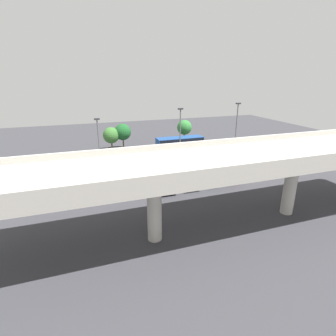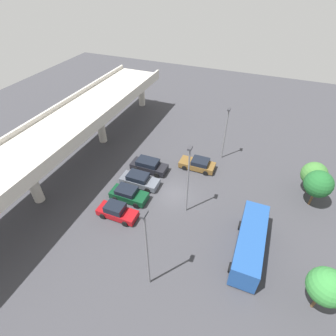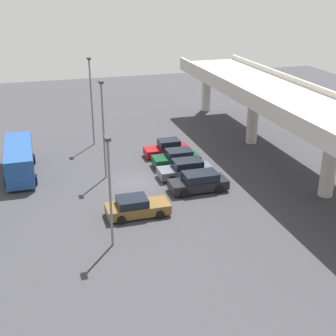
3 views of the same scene
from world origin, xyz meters
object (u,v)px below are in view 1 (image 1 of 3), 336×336
at_px(shuttle_bus, 180,143).
at_px(parked_car_2, 186,179).
at_px(parked_car_1, 205,177).
at_px(lamp_post_mid_lot, 99,141).
at_px(parked_car_0, 224,174).
at_px(lamp_post_near_aisle, 236,128).
at_px(tree_front_centre, 123,132).
at_px(parked_car_4, 130,170).
at_px(tree_front_right, 111,135).
at_px(lamp_post_by_overpass, 180,134).
at_px(parked_car_3, 163,183).
at_px(tree_front_left, 184,127).

bearing_deg(shuttle_bus, parked_car_2, -108.75).
distance_m(parked_car_1, shuttle_bus, 14.05).
xyz_separation_m(parked_car_1, lamp_post_mid_lot, (11.97, -8.21, 3.68)).
relative_size(parked_car_0, lamp_post_near_aisle, 0.49).
distance_m(parked_car_1, lamp_post_mid_lot, 14.98).
distance_m(parked_car_1, tree_front_centre, 20.78).
xyz_separation_m(parked_car_4, tree_front_right, (0.58, -13.44, 2.03)).
bearing_deg(shuttle_bus, tree_front_right, 154.09).
bearing_deg(lamp_post_by_overpass, parked_car_0, 118.07).
bearing_deg(tree_front_centre, lamp_post_by_overpass, 115.55).
relative_size(parked_car_0, parked_car_3, 0.93).
bearing_deg(tree_front_centre, parked_car_0, 116.43).
relative_size(parked_car_3, parked_car_4, 1.03).
height_order(lamp_post_mid_lot, tree_front_left, lamp_post_mid_lot).
height_order(parked_car_3, lamp_post_by_overpass, lamp_post_by_overpass).
bearing_deg(parked_car_1, lamp_post_by_overpass, 6.67).
bearing_deg(parked_car_0, parked_car_1, 91.71).
height_order(lamp_post_near_aisle, tree_front_left, lamp_post_near_aisle).
bearing_deg(parked_car_4, tree_front_centre, 173.55).
height_order(parked_car_3, shuttle_bus, shuttle_bus).
height_order(parked_car_4, shuttle_bus, shuttle_bus).
bearing_deg(tree_front_right, parked_car_3, 99.73).
bearing_deg(parked_car_2, parked_car_1, -90.69).
bearing_deg(lamp_post_mid_lot, lamp_post_near_aisle, 175.11).
bearing_deg(lamp_post_by_overpass, tree_front_right, -56.67).
relative_size(parked_car_1, tree_front_left, 0.93).
distance_m(lamp_post_mid_lot, tree_front_centre, 12.43).
bearing_deg(lamp_post_near_aisle, tree_front_centre, -40.73).
bearing_deg(parked_car_4, parked_car_0, 62.98).
xyz_separation_m(parked_car_3, lamp_post_near_aisle, (-13.89, -6.57, 4.43)).
height_order(parked_car_1, lamp_post_mid_lot, lamp_post_mid_lot).
bearing_deg(lamp_post_mid_lot, tree_front_right, -105.15).
relative_size(tree_front_centre, tree_front_right, 1.11).
relative_size(parked_car_1, parked_car_2, 0.91).
height_order(parked_car_3, tree_front_right, tree_front_right).
distance_m(parked_car_2, lamp_post_mid_lot, 12.91).
bearing_deg(lamp_post_near_aisle, lamp_post_mid_lot, -4.89).
distance_m(parked_car_1, lamp_post_by_overpass, 8.01).
xyz_separation_m(parked_car_3, parked_car_4, (2.73, -5.87, -0.08)).
bearing_deg(shuttle_bus, lamp_post_mid_lot, -157.94).
relative_size(lamp_post_near_aisle, tree_front_centre, 1.94).
xyz_separation_m(parked_car_0, tree_front_left, (-2.42, -19.43, 2.49)).
distance_m(lamp_post_near_aisle, lamp_post_mid_lot, 20.27).
height_order(shuttle_bus, lamp_post_near_aisle, lamp_post_near_aisle).
xyz_separation_m(tree_front_centre, tree_front_right, (2.12, 0.24, -0.41)).
bearing_deg(tree_front_left, tree_front_centre, 0.21).
height_order(parked_car_0, shuttle_bus, shuttle_bus).
height_order(parked_car_0, lamp_post_near_aisle, lamp_post_near_aisle).
xyz_separation_m(lamp_post_near_aisle, lamp_post_by_overpass, (9.00, -0.28, -0.24)).
bearing_deg(parked_car_3, tree_front_right, 9.73).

